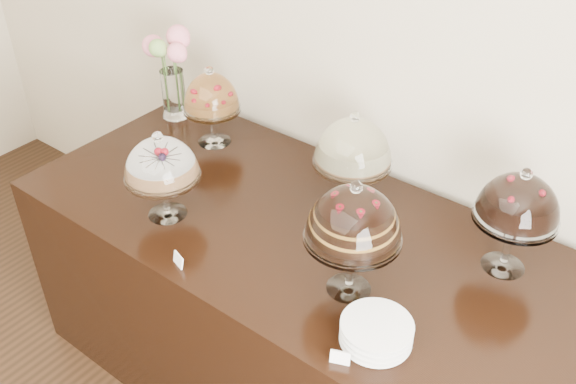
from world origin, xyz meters
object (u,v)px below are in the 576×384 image
Objects in this scene: cake_stand_dark_choco at (519,203)px; flower_vase at (170,66)px; cake_stand_fruit_tart at (211,96)px; display_counter at (295,309)px; cake_stand_choco_layer at (354,219)px; cake_stand_cheesecake at (353,146)px; cake_stand_sugar_sponge at (161,163)px; plate_stack at (376,332)px.

flower_vase reaches higher than cake_stand_dark_choco.
cake_stand_dark_choco is 0.92× the size of flower_vase.
cake_stand_dark_choco reaches higher than cake_stand_fruit_tart.
display_counter is at bearing -21.37° from cake_stand_fruit_tart.
cake_stand_choco_layer reaches higher than cake_stand_cheesecake.
display_counter is at bearing -101.32° from cake_stand_cheesecake.
cake_stand_fruit_tart reaches higher than cake_stand_sugar_sponge.
cake_stand_dark_choco is (0.36, 0.42, -0.02)m from cake_stand_choco_layer.
flower_vase is (-1.68, 0.07, -0.02)m from cake_stand_dark_choco.
display_counter is at bearing 154.69° from cake_stand_choco_layer.
cake_stand_fruit_tart is at bearing 179.99° from cake_stand_dark_choco.
cake_stand_fruit_tart is at bearing -12.04° from flower_vase.
cake_stand_cheesecake reaches higher than cake_stand_fruit_tart.
cake_stand_choco_layer is 1.41m from flower_vase.
cake_stand_dark_choco is at bearing 20.13° from display_counter.
cake_stand_sugar_sponge is at bearing -46.29° from flower_vase.
cake_stand_dark_choco is at bearing 73.03° from plate_stack.
display_counter is 0.84m from cake_stand_sugar_sponge.
cake_stand_fruit_tart is (-0.23, 0.50, -0.00)m from cake_stand_sugar_sponge.
flower_vase is at bearing 177.66° from cake_stand_dark_choco.
cake_stand_cheesecake is (0.49, 0.53, 0.00)m from cake_stand_sugar_sponge.
cake_stand_fruit_tart is at bearing 114.17° from cake_stand_sugar_sponge.
plate_stack is (1.51, -0.63, -0.21)m from flower_vase.
flower_vase is 2.05× the size of plate_stack.
cake_stand_sugar_sponge is at bearing -132.88° from cake_stand_cheesecake.
cake_stand_cheesecake is 0.72m from cake_stand_fruit_tart.
cake_stand_choco_layer is (0.34, -0.16, 0.74)m from display_counter.
display_counter is 0.78m from plate_stack.
cake_stand_sugar_sponge is 0.79m from flower_vase.
cake_stand_cheesecake is at bearing 177.92° from cake_stand_dark_choco.
cake_stand_sugar_sponge reaches higher than plate_stack.
cake_stand_dark_choco is (1.14, 0.50, 0.04)m from cake_stand_sugar_sponge.
cake_stand_cheesecake is at bearing 122.81° from cake_stand_choco_layer.
cake_stand_choco_layer is 1.07× the size of cake_stand_dark_choco.
flower_vase is at bearing 157.39° from plate_stack.
cake_stand_sugar_sponge is 1.69× the size of plate_stack.
flower_vase is at bearing 159.73° from cake_stand_choco_layer.
cake_stand_dark_choco is at bearing 49.24° from cake_stand_choco_layer.
cake_stand_cheesecake is 0.93× the size of cake_stand_dark_choco.
cake_stand_sugar_sponge is 0.78m from cake_stand_choco_layer.
plate_stack is (0.19, -0.14, -0.25)m from cake_stand_choco_layer.
cake_stand_choco_layer is at bearing 6.20° from cake_stand_sugar_sponge.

